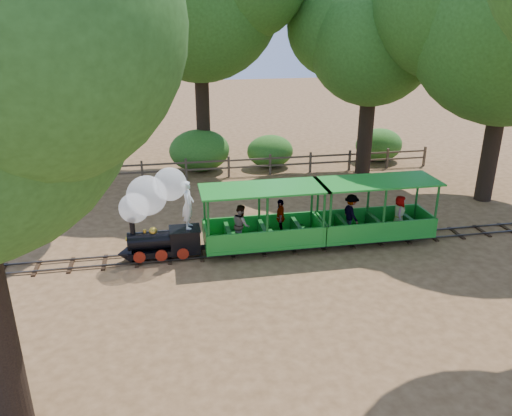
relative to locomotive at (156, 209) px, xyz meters
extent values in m
plane|color=#A47246|center=(4.32, -0.07, -1.68)|extent=(90.00, 90.00, 0.00)
cube|color=#3F3D3A|center=(4.32, -0.37, -1.60)|extent=(22.00, 0.05, 0.05)
cube|color=#3F3D3A|center=(4.32, 0.23, -1.60)|extent=(22.00, 0.05, 0.05)
cube|color=#382314|center=(4.32, -0.07, -1.65)|extent=(0.12, 1.00, 0.05)
cube|color=#382314|center=(-0.68, -0.07, -1.65)|extent=(0.12, 1.00, 0.05)
cube|color=#382314|center=(9.32, -0.07, -1.65)|extent=(0.12, 1.00, 0.05)
cube|color=black|center=(0.18, -0.07, -1.39)|extent=(2.24, 0.71, 0.18)
cylinder|color=black|center=(-0.18, -0.07, -1.02)|extent=(1.43, 0.57, 0.57)
cylinder|color=black|center=(-0.74, -0.07, -0.51)|extent=(0.16, 0.16, 0.45)
sphere|color=gold|center=(-0.13, -0.07, -0.71)|extent=(0.26, 0.26, 0.26)
cylinder|color=gold|center=(-0.38, -0.07, -0.69)|extent=(0.10, 0.10, 0.10)
cube|color=black|center=(0.84, -0.07, -1.02)|extent=(0.92, 0.71, 0.56)
cube|color=black|center=(0.84, -0.07, -0.72)|extent=(0.97, 0.77, 0.04)
cone|color=black|center=(-1.05, -0.07, -1.41)|extent=(0.46, 0.65, 0.65)
cylinder|color=gold|center=(-0.92, -0.07, -0.91)|extent=(0.10, 0.14, 0.14)
cylinder|color=#9B1D0E|center=(-0.59, -0.44, -1.39)|extent=(0.37, 0.06, 0.37)
cylinder|color=#9B1D0E|center=(-0.59, 0.29, -1.39)|extent=(0.37, 0.06, 0.37)
cylinder|color=#9B1D0E|center=(0.08, -0.44, -1.39)|extent=(0.37, 0.06, 0.37)
cylinder|color=#9B1D0E|center=(0.08, 0.29, -1.39)|extent=(0.37, 0.06, 0.37)
cylinder|color=#9B1D0E|center=(0.74, -0.44, -1.39)|extent=(0.37, 0.06, 0.37)
cylinder|color=#9B1D0E|center=(0.74, 0.29, -1.39)|extent=(0.37, 0.06, 0.37)
sphere|color=white|center=(-0.64, -0.02, 0.07)|extent=(0.92, 0.92, 0.92)
sphere|color=white|center=(-0.23, 0.03, 0.43)|extent=(1.22, 1.22, 1.22)
sphere|color=white|center=(0.48, 0.08, 0.74)|extent=(1.02, 1.02, 1.02)
imported|color=white|center=(0.99, -0.02, 0.07)|extent=(0.44, 0.60, 1.54)
cube|color=#1F9228|center=(3.35, -0.07, -1.33)|extent=(3.80, 1.45, 0.11)
cube|color=#155D1E|center=(3.35, -0.07, -1.46)|extent=(3.42, 0.56, 0.16)
cube|color=#1F9228|center=(3.35, -0.76, -0.99)|extent=(3.80, 0.07, 0.56)
cube|color=#1F9228|center=(3.35, 0.61, -0.99)|extent=(3.80, 0.07, 0.56)
cube|color=#1F9228|center=(3.35, -0.07, 0.46)|extent=(3.97, 1.62, 0.06)
cylinder|color=#155D1E|center=(1.54, -0.73, -0.44)|extent=(0.08, 0.08, 1.79)
cylinder|color=#155D1E|center=(1.54, 0.59, -0.44)|extent=(0.08, 0.08, 1.79)
cylinder|color=#155D1E|center=(5.16, -0.73, -0.44)|extent=(0.08, 0.08, 1.79)
cylinder|color=#155D1E|center=(5.16, 0.59, -0.44)|extent=(0.08, 0.08, 1.79)
cube|color=#155D1E|center=(2.21, -0.07, -1.05)|extent=(0.13, 1.23, 0.45)
cube|color=#155D1E|center=(3.35, -0.07, -1.05)|extent=(0.13, 1.23, 0.45)
cube|color=#155D1E|center=(4.49, -0.07, -1.05)|extent=(0.13, 1.23, 0.45)
cylinder|color=black|center=(2.13, -0.45, -1.42)|extent=(0.31, 0.07, 0.31)
cylinder|color=black|center=(2.13, 0.31, -1.42)|extent=(0.31, 0.07, 0.31)
cylinder|color=black|center=(4.57, -0.45, -1.42)|extent=(0.31, 0.07, 0.31)
cylinder|color=black|center=(4.57, 0.31, -1.42)|extent=(0.31, 0.07, 0.31)
imported|color=gray|center=(2.60, -0.29, -0.62)|extent=(0.58, 0.70, 1.32)
imported|color=gray|center=(3.98, 0.17, -0.65)|extent=(0.47, 0.78, 1.24)
cube|color=#1F9228|center=(7.18, -0.07, -1.33)|extent=(3.80, 1.45, 0.11)
cube|color=#155D1E|center=(7.18, -0.07, -1.46)|extent=(3.42, 0.56, 0.16)
cube|color=#1F9228|center=(7.18, -0.76, -0.99)|extent=(3.80, 0.07, 0.56)
cube|color=#1F9228|center=(7.18, 0.61, -0.99)|extent=(3.80, 0.07, 0.56)
cube|color=#1F9228|center=(7.18, -0.07, 0.46)|extent=(3.97, 1.62, 0.06)
cylinder|color=#155D1E|center=(5.37, -0.73, -0.44)|extent=(0.08, 0.08, 1.79)
cylinder|color=#155D1E|center=(5.37, 0.59, -0.44)|extent=(0.08, 0.08, 1.79)
cylinder|color=#155D1E|center=(8.99, -0.73, -0.44)|extent=(0.08, 0.08, 1.79)
cylinder|color=#155D1E|center=(8.99, 0.59, -0.44)|extent=(0.08, 0.08, 1.79)
cube|color=#155D1E|center=(6.04, -0.07, -1.05)|extent=(0.13, 1.23, 0.45)
cube|color=#155D1E|center=(7.18, -0.07, -1.05)|extent=(0.13, 1.23, 0.45)
cube|color=#155D1E|center=(8.32, -0.07, -1.05)|extent=(0.13, 1.23, 0.45)
cylinder|color=black|center=(5.97, -0.45, -1.42)|extent=(0.31, 0.07, 0.31)
cylinder|color=black|center=(5.97, 0.31, -1.42)|extent=(0.31, 0.07, 0.31)
cylinder|color=black|center=(8.40, -0.45, -1.42)|extent=(0.31, 0.07, 0.31)
cylinder|color=black|center=(8.40, 0.31, -1.42)|extent=(0.31, 0.07, 0.31)
imported|color=gray|center=(6.36, 0.00, -0.63)|extent=(0.57, 0.89, 1.30)
imported|color=gray|center=(7.96, -0.25, -0.65)|extent=(0.62, 0.72, 1.24)
cylinder|color=#2D2116|center=(-4.18, 5.93, 0.53)|extent=(0.70, 0.70, 4.41)
cylinder|color=#2D2116|center=(-4.18, 5.93, 4.00)|extent=(0.52, 0.53, 2.52)
cylinder|color=#2D2116|center=(2.32, 9.43, 0.49)|extent=(0.66, 0.66, 4.34)
cylinder|color=#2D2116|center=(2.32, 9.43, 3.90)|extent=(0.50, 0.50, 2.48)
cylinder|color=#2D2116|center=(9.82, 7.43, 0.00)|extent=(0.72, 0.72, 3.35)
cylinder|color=#2D2116|center=(9.82, 7.43, 2.63)|extent=(0.54, 0.54, 1.92)
sphere|color=#285219|center=(9.82, 7.43, 4.46)|extent=(5.79, 5.79, 5.79)
sphere|color=#285219|center=(11.27, 6.56, 5.18)|extent=(4.34, 4.34, 4.34)
sphere|color=#285219|center=(8.52, 8.44, 5.04)|extent=(4.63, 4.63, 4.63)
cylinder|color=#2D2116|center=(13.32, 2.93, 0.17)|extent=(0.68, 0.68, 3.70)
cylinder|color=#2D2116|center=(13.32, 2.93, 3.08)|extent=(0.51, 0.51, 2.11)
sphere|color=#285219|center=(11.61, 4.26, 6.04)|extent=(6.09, 6.09, 6.09)
cylinder|color=#2D2116|center=(-2.68, -6.57, 0.10)|extent=(0.64, 0.64, 3.55)
sphere|color=#285219|center=(-1.28, -7.42, 5.45)|extent=(4.21, 4.21, 4.21)
cube|color=brown|center=(-4.68, 7.93, -1.18)|extent=(0.10, 0.10, 1.00)
cube|color=brown|center=(-2.68, 7.93, -1.18)|extent=(0.10, 0.10, 1.00)
cube|color=brown|center=(-0.68, 7.93, -1.18)|extent=(0.10, 0.10, 1.00)
cube|color=brown|center=(1.32, 7.93, -1.18)|extent=(0.10, 0.10, 1.00)
cube|color=brown|center=(3.32, 7.93, -1.18)|extent=(0.10, 0.10, 1.00)
cube|color=brown|center=(5.32, 7.93, -1.18)|extent=(0.10, 0.10, 1.00)
cube|color=brown|center=(7.32, 7.93, -1.18)|extent=(0.10, 0.10, 1.00)
cube|color=brown|center=(9.32, 7.93, -1.18)|extent=(0.10, 0.10, 1.00)
cube|color=brown|center=(11.32, 7.93, -1.18)|extent=(0.10, 0.10, 1.00)
cube|color=brown|center=(13.32, 7.93, -1.18)|extent=(0.10, 0.10, 1.00)
cube|color=brown|center=(4.32, 7.93, -0.88)|extent=(18.00, 0.06, 0.08)
cube|color=brown|center=(4.32, 7.93, -1.23)|extent=(18.00, 0.06, 0.08)
ellipsoid|color=#2D6B1E|center=(-4.68, 9.23, -0.90)|extent=(2.24, 1.72, 1.55)
ellipsoid|color=#2D6B1E|center=(2.07, 9.23, -0.66)|extent=(2.94, 2.26, 2.04)
ellipsoid|color=#2D6B1E|center=(5.59, 9.23, -0.87)|extent=(2.33, 1.79, 1.62)
ellipsoid|color=#2D6B1E|center=(11.40, 9.23, -0.82)|extent=(2.47, 1.90, 1.71)
camera|label=1|loc=(0.39, -14.53, 5.58)|focal=35.00mm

